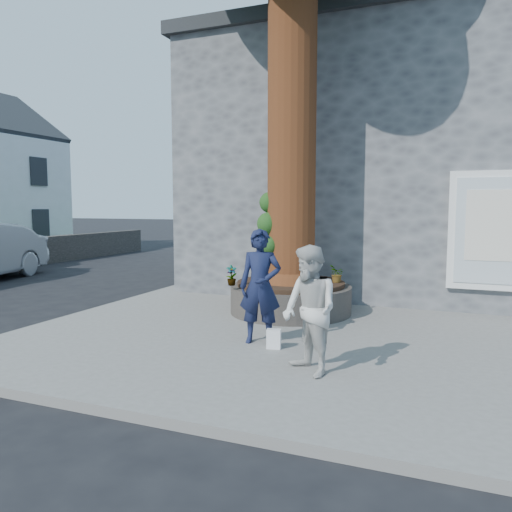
% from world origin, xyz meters
% --- Properties ---
extents(ground, '(120.00, 120.00, 0.00)m').
position_xyz_m(ground, '(0.00, 0.00, 0.00)').
color(ground, black).
rests_on(ground, ground).
extents(pavement, '(9.00, 8.00, 0.12)m').
position_xyz_m(pavement, '(1.50, 1.00, 0.06)').
color(pavement, slate).
rests_on(pavement, ground).
extents(yellow_line, '(0.10, 30.00, 0.01)m').
position_xyz_m(yellow_line, '(-3.05, 1.00, 0.00)').
color(yellow_line, yellow).
rests_on(yellow_line, ground).
extents(stone_shop, '(10.30, 8.30, 6.30)m').
position_xyz_m(stone_shop, '(2.50, 7.20, 3.16)').
color(stone_shop, '#4C4E52').
rests_on(stone_shop, ground).
extents(planter, '(2.30, 2.30, 0.60)m').
position_xyz_m(planter, '(0.80, 2.00, 0.41)').
color(planter, black).
rests_on(planter, pavement).
extents(man, '(0.70, 0.54, 1.70)m').
position_xyz_m(man, '(1.03, -0.18, 0.97)').
color(man, '#141A37').
rests_on(man, pavement).
extents(woman, '(0.97, 0.95, 1.57)m').
position_xyz_m(woman, '(2.09, -1.26, 0.91)').
color(woman, silver).
rests_on(woman, pavement).
extents(shopping_bag, '(0.22, 0.16, 0.28)m').
position_xyz_m(shopping_bag, '(1.33, -0.40, 0.26)').
color(shopping_bag, white).
rests_on(shopping_bag, pavement).
extents(plant_a, '(0.24, 0.23, 0.37)m').
position_xyz_m(plant_a, '(-0.05, 1.15, 0.91)').
color(plant_a, gray).
rests_on(plant_a, planter).
extents(plant_b, '(0.30, 0.29, 0.39)m').
position_xyz_m(plant_b, '(0.27, 2.61, 0.91)').
color(plant_b, gray).
rests_on(plant_b, planter).
extents(plant_c, '(0.23, 0.23, 0.29)m').
position_xyz_m(plant_c, '(-0.05, 1.15, 0.87)').
color(plant_c, gray).
rests_on(plant_c, planter).
extents(plant_d, '(0.34, 0.36, 0.33)m').
position_xyz_m(plant_d, '(1.65, 2.19, 0.88)').
color(plant_d, gray).
rests_on(plant_d, planter).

